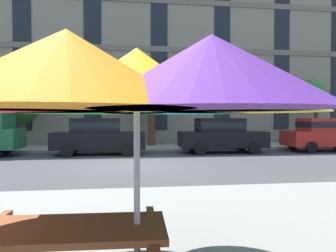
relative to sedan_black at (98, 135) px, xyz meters
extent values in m
plane|color=#424244|center=(1.40, -3.70, -0.95)|extent=(120.00, 120.00, 0.00)
cube|color=#9E998E|center=(1.40, 3.10, -0.89)|extent=(56.00, 3.60, 0.12)
cube|color=gray|center=(1.40, 11.30, 7.05)|extent=(43.34, 12.00, 16.00)
cube|color=#6B6056|center=(1.40, 5.26, 2.25)|extent=(42.48, 0.08, 0.36)
cube|color=#6B6056|center=(1.40, 5.26, 5.45)|extent=(42.48, 0.08, 0.36)
cube|color=black|center=(-5.10, 5.27, 7.45)|extent=(1.10, 0.06, 14.80)
cube|color=black|center=(-0.76, 5.27, 7.45)|extent=(1.10, 0.06, 14.80)
cube|color=black|center=(3.57, 5.27, 7.45)|extent=(1.10, 0.06, 14.80)
cube|color=black|center=(7.91, 5.27, 7.45)|extent=(1.10, 0.06, 14.80)
cube|color=black|center=(12.24, 5.27, 7.45)|extent=(1.10, 0.06, 14.80)
cylinder|color=black|center=(-4.57, 0.95, -0.61)|extent=(0.68, 0.22, 0.68)
cube|color=black|center=(0.05, 0.00, -0.25)|extent=(4.40, 1.76, 0.80)
cube|color=black|center=(-0.10, 0.00, 0.49)|extent=(2.30, 1.55, 0.68)
cube|color=black|center=(-0.10, 0.00, 0.49)|extent=(2.32, 1.57, 0.32)
cylinder|color=black|center=(1.42, 0.88, -0.65)|extent=(0.60, 0.22, 0.60)
cylinder|color=black|center=(1.42, -0.88, -0.65)|extent=(0.60, 0.22, 0.60)
cylinder|color=black|center=(-1.31, 0.88, -0.65)|extent=(0.60, 0.22, 0.60)
cylinder|color=black|center=(-1.31, -0.88, -0.65)|extent=(0.60, 0.22, 0.60)
cube|color=black|center=(6.27, 0.00, -0.25)|extent=(4.40, 1.76, 0.80)
cube|color=black|center=(6.12, 0.00, 0.49)|extent=(2.30, 1.55, 0.68)
cube|color=black|center=(6.12, 0.00, 0.49)|extent=(2.32, 1.57, 0.32)
cylinder|color=black|center=(7.63, 0.88, -0.65)|extent=(0.60, 0.22, 0.60)
cylinder|color=black|center=(7.63, -0.88, -0.65)|extent=(0.60, 0.22, 0.60)
cylinder|color=black|center=(4.90, 0.88, -0.65)|extent=(0.60, 0.22, 0.60)
cylinder|color=black|center=(4.90, -0.88, -0.65)|extent=(0.60, 0.22, 0.60)
cube|color=#B21E19|center=(12.03, 0.00, -0.25)|extent=(4.40, 1.76, 0.80)
cube|color=#B21E19|center=(11.88, 0.00, 0.49)|extent=(2.30, 1.55, 0.68)
cube|color=black|center=(11.88, 0.00, 0.49)|extent=(2.32, 1.57, 0.32)
cylinder|color=black|center=(10.67, 0.88, -0.65)|extent=(0.60, 0.22, 0.60)
cylinder|color=black|center=(10.67, -0.88, -0.65)|extent=(0.60, 0.22, 0.60)
cylinder|color=brown|center=(-4.56, 3.43, -0.03)|extent=(0.23, 0.23, 1.84)
sphere|color=#236023|center=(-4.63, 3.53, 2.12)|extent=(1.55, 1.55, 1.55)
sphere|color=#236023|center=(-4.60, 3.43, 2.02)|extent=(2.63, 2.63, 2.63)
sphere|color=#236023|center=(-4.66, 3.72, 1.82)|extent=(2.04, 2.04, 2.04)
sphere|color=#236023|center=(-4.51, 3.19, 1.60)|extent=(2.04, 2.04, 2.04)
cylinder|color=#4C3823|center=(2.91, 3.61, 0.18)|extent=(0.43, 0.43, 2.26)
sphere|color=#2D702D|center=(2.99, 3.67, 2.44)|extent=(2.25, 2.25, 2.25)
sphere|color=#2D702D|center=(2.57, 3.83, 2.43)|extent=(2.47, 2.47, 2.47)
cylinder|color=brown|center=(13.87, 3.69, 0.23)|extent=(0.26, 0.26, 2.37)
sphere|color=#387F33|center=(13.59, 3.41, 2.06)|extent=(1.76, 1.76, 1.76)
sphere|color=#387F33|center=(13.63, 3.58, 2.24)|extent=(1.61, 1.61, 1.61)
sphere|color=#387F33|center=(13.77, 3.96, 2.66)|extent=(1.62, 1.62, 1.62)
cylinder|color=silver|center=(1.43, -12.70, 0.22)|extent=(0.06, 0.06, 2.33)
cone|color=yellow|center=(2.39, -12.70, 1.13)|extent=(1.70, 1.70, 0.51)
cone|color=#199EB2|center=(1.91, -11.86, 1.13)|extent=(1.70, 1.70, 0.51)
cone|color=green|center=(0.94, -11.86, 1.13)|extent=(1.70, 1.70, 0.51)
cone|color=red|center=(0.46, -12.70, 1.13)|extent=(1.70, 1.70, 0.51)
cone|color=orange|center=(0.94, -13.54, 1.13)|extent=(1.70, 1.70, 0.51)
cone|color=#662D9E|center=(1.91, -13.54, 1.13)|extent=(1.70, 1.70, 0.51)
cone|color=yellow|center=(1.43, -12.70, 1.17)|extent=(1.62, 1.62, 0.59)
cube|color=brown|center=(0.79, -12.70, -0.21)|extent=(1.83, 0.87, 0.06)
cube|color=brown|center=(0.81, -12.08, -0.51)|extent=(1.81, 0.35, 0.05)
camera|label=1|loc=(1.32, -15.64, 0.80)|focal=33.64mm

